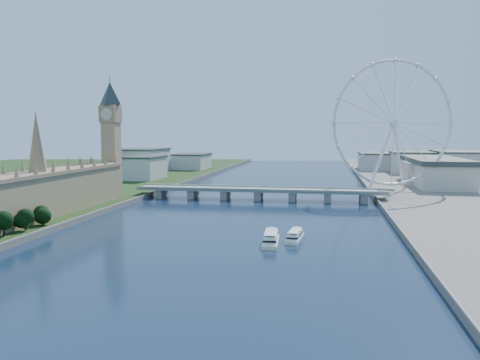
# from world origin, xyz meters

# --- Properties ---
(parliament_range) EXTENTS (24.00, 200.00, 70.00)m
(parliament_range) POSITION_xyz_m (-128.00, 170.00, 18.48)
(parliament_range) COLOR tan
(parliament_range) RESTS_ON ground
(big_ben) EXTENTS (20.02, 20.02, 110.00)m
(big_ben) POSITION_xyz_m (-128.00, 278.00, 66.57)
(big_ben) COLOR tan
(big_ben) RESTS_ON ground
(westminster_bridge) EXTENTS (220.00, 22.00, 9.50)m
(westminster_bridge) POSITION_xyz_m (0.00, 300.00, 6.63)
(westminster_bridge) COLOR gray
(westminster_bridge) RESTS_ON ground
(london_eye) EXTENTS (113.60, 39.12, 124.30)m
(london_eye) POSITION_xyz_m (119.98, 355.08, 67.52)
(london_eye) COLOR silver
(london_eye) RESTS_ON ground
(county_hall) EXTENTS (54.00, 144.00, 35.00)m
(county_hall) POSITION_xyz_m (175.00, 430.00, 0.00)
(county_hall) COLOR beige
(county_hall) RESTS_ON ground
(city_skyline) EXTENTS (505.00, 280.00, 32.00)m
(city_skyline) POSITION_xyz_m (39.22, 560.08, 16.96)
(city_skyline) COLOR beige
(city_skyline) RESTS_ON ground
(tour_boat_near) EXTENTS (9.87, 32.20, 7.05)m
(tour_boat_near) POSITION_xyz_m (29.74, 136.00, 0.00)
(tour_boat_near) COLOR #E6EECD
(tour_boat_near) RESTS_ON ground
(tour_boat_far) EXTENTS (9.82, 28.33, 6.11)m
(tour_boat_far) POSITION_xyz_m (41.82, 146.18, 0.00)
(tour_boat_far) COLOR silver
(tour_boat_far) RESTS_ON ground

